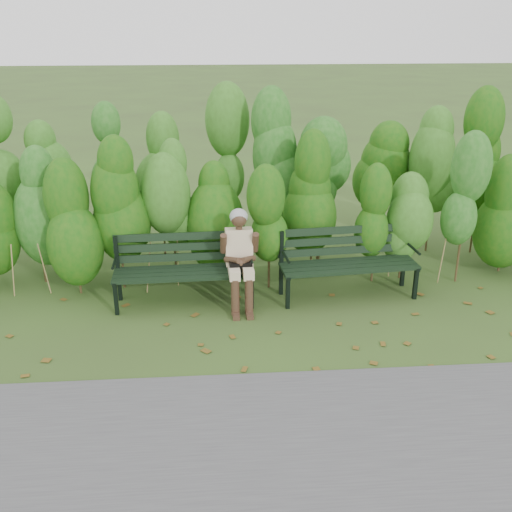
{
  "coord_description": "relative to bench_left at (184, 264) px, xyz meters",
  "views": [
    {
      "loc": [
        -0.49,
        -6.0,
        3.31
      ],
      "look_at": [
        0.0,
        0.35,
        0.75
      ],
      "focal_mm": 42.0,
      "sensor_mm": 36.0,
      "label": 1
    }
  ],
  "objects": [
    {
      "name": "leaf_litter",
      "position": [
        0.97,
        -0.6,
        -0.49
      ],
      "size": [
        5.91,
        2.27,
        0.01
      ],
      "color": "brown",
      "rests_on": "ground"
    },
    {
      "name": "seated_woman",
      "position": [
        0.68,
        -0.15,
        0.18
      ],
      "size": [
        0.47,
        0.68,
        1.2
      ],
      "color": "beige",
      "rests_on": "ground"
    },
    {
      "name": "bench_left",
      "position": [
        0.0,
        0.0,
        0.0
      ],
      "size": [
        1.71,
        0.61,
        0.84
      ],
      "color": "black",
      "rests_on": "ground"
    },
    {
      "name": "footpath",
      "position": [
        0.85,
        -2.98,
        -0.49
      ],
      "size": [
        60.0,
        2.5,
        0.01
      ],
      "primitive_type": "cube",
      "color": "#474749",
      "rests_on": "ground"
    },
    {
      "name": "bench_right",
      "position": [
        2.04,
        0.06,
        0.0
      ],
      "size": [
        1.75,
        0.7,
        0.85
      ],
      "color": "black",
      "rests_on": "ground"
    },
    {
      "name": "hedge_band",
      "position": [
        0.85,
        1.08,
        0.76
      ],
      "size": [
        11.04,
        1.67,
        2.42
      ],
      "color": "#47381E",
      "rests_on": "ground"
    },
    {
      "name": "ground",
      "position": [
        0.85,
        -0.78,
        -0.5
      ],
      "size": [
        80.0,
        80.0,
        0.0
      ],
      "primitive_type": "plane",
      "color": "#374922"
    }
  ]
}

